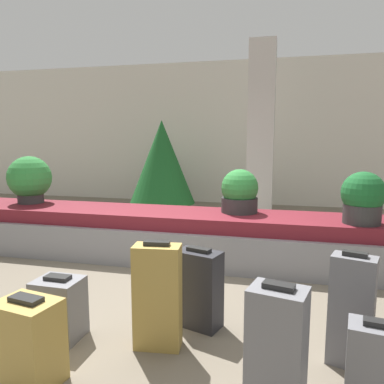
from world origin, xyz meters
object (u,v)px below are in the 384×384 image
suitcase_0 (377,374)px  potted_plant_1 (30,179)px  pillar (261,132)px  suitcase_7 (277,348)px  suitcase_1 (29,342)px  decorated_tree (162,162)px  potted_plant_0 (363,198)px  potted_plant_2 (240,192)px  suitcase_3 (351,311)px  suitcase_4 (158,296)px  suitcase_6 (59,308)px  suitcase_5 (199,289)px

suitcase_0 → potted_plant_1: size_ratio=0.87×
pillar → suitcase_0: bearing=-79.4°
suitcase_0 → suitcase_7: bearing=-169.2°
suitcase_1 → decorated_tree: bearing=109.3°
potted_plant_0 → potted_plant_2: 1.37m
suitcase_0 → suitcase_1: size_ratio=1.02×
potted_plant_2 → potted_plant_0: bearing=-12.7°
suitcase_3 → potted_plant_0: size_ratio=1.40×
pillar → suitcase_1: bearing=-101.5°
potted_plant_1 → suitcase_7: bearing=-36.2°
suitcase_4 → suitcase_7: (0.84, -0.42, -0.03)m
suitcase_4 → decorated_tree: bearing=101.3°
potted_plant_0 → suitcase_1: bearing=-133.8°
potted_plant_2 → suitcase_3: bearing=-64.3°
suitcase_6 → potted_plant_2: potted_plant_2 is taller
suitcase_3 → potted_plant_1: 4.41m
suitcase_4 → potted_plant_0: size_ratio=1.41×
pillar → suitcase_6: bearing=-104.3°
pillar → potted_plant_0: pillar is taller
pillar → potted_plant_0: bearing=-65.8°
suitcase_0 → suitcase_3: bearing=105.6°
suitcase_3 → potted_plant_2: potted_plant_2 is taller
potted_plant_2 → decorated_tree: (-1.88, 2.67, 0.17)m
suitcase_6 → suitcase_3: bearing=5.3°
potted_plant_2 → decorated_tree: 3.27m
potted_plant_0 → decorated_tree: size_ratio=0.30×
suitcase_3 → potted_plant_0: 1.82m
potted_plant_1 → potted_plant_2: size_ratio=1.24×
suitcase_1 → suitcase_5: suitcase_5 is taller
pillar → suitcase_0: 5.25m
suitcase_7 → potted_plant_2: size_ratio=1.37×
suitcase_4 → potted_plant_1: potted_plant_1 is taller
potted_plant_0 → suitcase_5: bearing=-134.9°
suitcase_3 → suitcase_5: suitcase_3 is taller
suitcase_3 → suitcase_4: bearing=-158.1°
pillar → suitcase_0: pillar is taller
suitcase_7 → potted_plant_1: potted_plant_1 is taller
potted_plant_2 → decorated_tree: size_ratio=0.29×
pillar → suitcase_1: pillar is taller
suitcase_3 → potted_plant_1: bearing=170.5°
pillar → suitcase_7: pillar is taller
potted_plant_0 → suitcase_0: bearing=-97.9°
pillar → potted_plant_2: 2.58m
suitcase_6 → potted_plant_1: bearing=131.5°
pillar → potted_plant_1: (-3.01, -2.49, -0.67)m
potted_plant_2 → suitcase_5: bearing=-93.7°
suitcase_6 → pillar: bearing=76.7°
suitcase_0 → suitcase_5: (-1.14, 0.78, 0.04)m
suitcase_1 → suitcase_6: bearing=114.0°
pillar → potted_plant_2: (-0.09, -2.46, -0.76)m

